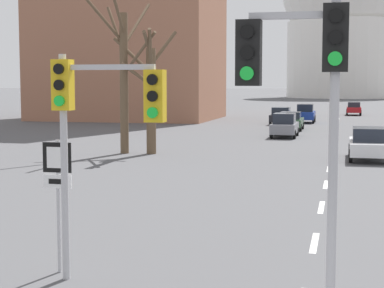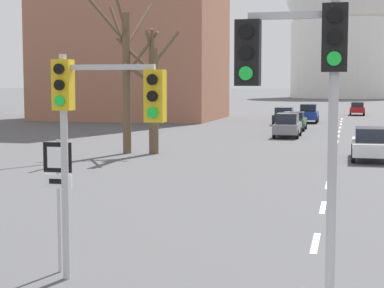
% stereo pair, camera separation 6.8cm
% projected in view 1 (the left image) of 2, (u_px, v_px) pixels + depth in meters
% --- Properties ---
extents(lane_stripe_1, '(0.16, 2.00, 0.01)m').
position_uv_depth(lane_stripe_1, '(314.00, 243.00, 15.30)').
color(lane_stripe_1, silver).
rests_on(lane_stripe_1, ground_plane).
extents(lane_stripe_2, '(0.16, 2.00, 0.01)m').
position_uv_depth(lane_stripe_2, '(321.00, 207.00, 19.66)').
color(lane_stripe_2, silver).
rests_on(lane_stripe_2, ground_plane).
extents(lane_stripe_3, '(0.16, 2.00, 0.01)m').
position_uv_depth(lane_stripe_3, '(326.00, 185.00, 24.02)').
color(lane_stripe_3, silver).
rests_on(lane_stripe_3, ground_plane).
extents(lane_stripe_4, '(0.16, 2.00, 0.01)m').
position_uv_depth(lane_stripe_4, '(329.00, 169.00, 28.37)').
color(lane_stripe_4, silver).
rests_on(lane_stripe_4, ground_plane).
extents(lane_stripe_5, '(0.16, 2.00, 0.01)m').
position_uv_depth(lane_stripe_5, '(331.00, 157.00, 32.73)').
color(lane_stripe_5, silver).
rests_on(lane_stripe_5, ground_plane).
extents(lane_stripe_6, '(0.16, 2.00, 0.01)m').
position_uv_depth(lane_stripe_6, '(333.00, 149.00, 37.09)').
color(lane_stripe_6, silver).
rests_on(lane_stripe_6, ground_plane).
extents(lane_stripe_7, '(0.16, 2.00, 0.01)m').
position_uv_depth(lane_stripe_7, '(334.00, 142.00, 41.44)').
color(lane_stripe_7, silver).
rests_on(lane_stripe_7, ground_plane).
extents(lane_stripe_8, '(0.16, 2.00, 0.01)m').
position_uv_depth(lane_stripe_8, '(335.00, 136.00, 45.80)').
color(lane_stripe_8, silver).
rests_on(lane_stripe_8, ground_plane).
extents(lane_stripe_9, '(0.16, 2.00, 0.01)m').
position_uv_depth(lane_stripe_9, '(336.00, 131.00, 50.16)').
color(lane_stripe_9, silver).
rests_on(lane_stripe_9, ground_plane).
extents(lane_stripe_10, '(0.16, 2.00, 0.01)m').
position_uv_depth(lane_stripe_10, '(337.00, 127.00, 54.51)').
color(lane_stripe_10, silver).
rests_on(lane_stripe_10, ground_plane).
extents(lane_stripe_11, '(0.16, 2.00, 0.01)m').
position_uv_depth(lane_stripe_11, '(338.00, 124.00, 58.87)').
color(lane_stripe_11, silver).
rests_on(lane_stripe_11, ground_plane).
extents(lane_stripe_12, '(0.16, 2.00, 0.01)m').
position_uv_depth(lane_stripe_12, '(338.00, 121.00, 63.23)').
color(lane_stripe_12, silver).
rests_on(lane_stripe_12, ground_plane).
extents(lane_stripe_13, '(0.16, 2.00, 0.01)m').
position_uv_depth(lane_stripe_13, '(339.00, 119.00, 67.58)').
color(lane_stripe_13, silver).
rests_on(lane_stripe_13, ground_plane).
extents(traffic_signal_near_left, '(2.18, 0.34, 4.35)m').
position_uv_depth(traffic_signal_near_left, '(96.00, 111.00, 12.02)').
color(traffic_signal_near_left, '#B2B2B7').
rests_on(traffic_signal_near_left, ground_plane).
extents(traffic_signal_centre_tall, '(1.60, 0.34, 5.03)m').
position_uv_depth(traffic_signal_centre_tall, '(304.00, 84.00, 9.25)').
color(traffic_signal_centre_tall, '#B2B2B7').
rests_on(traffic_signal_centre_tall, ground_plane).
extents(route_sign_post, '(0.60, 0.08, 2.69)m').
position_uv_depth(route_sign_post, '(58.00, 182.00, 12.75)').
color(route_sign_post, '#B2B2B7').
rests_on(route_sign_post, ground_plane).
extents(sedan_near_left, '(1.79, 3.85, 1.78)m').
position_uv_depth(sedan_near_left, '(305.00, 113.00, 60.89)').
color(sedan_near_left, navy).
rests_on(sedan_near_left, ground_plane).
extents(sedan_near_right, '(1.91, 4.22, 1.48)m').
position_uv_depth(sedan_near_right, '(291.00, 121.00, 51.43)').
color(sedan_near_right, '#2D4C33').
rests_on(sedan_near_right, ground_plane).
extents(sedan_mid_centre, '(1.76, 4.27, 1.68)m').
position_uv_depth(sedan_mid_centre, '(285.00, 125.00, 44.87)').
color(sedan_mid_centre, slate).
rests_on(sedan_mid_centre, ground_plane).
extents(sedan_far_left, '(1.88, 4.13, 1.58)m').
position_uv_depth(sedan_far_left, '(281.00, 116.00, 58.51)').
color(sedan_far_left, black).
rests_on(sedan_far_left, ground_plane).
extents(sedan_far_right, '(1.87, 4.59, 1.61)m').
position_uv_depth(sedan_far_right, '(368.00, 143.00, 31.66)').
color(sedan_far_right, silver).
rests_on(sedan_far_right, ground_plane).
extents(sedan_distant_centre, '(1.71, 3.99, 1.53)m').
position_uv_depth(sedan_distant_centre, '(354.00, 108.00, 75.11)').
color(sedan_distant_centre, maroon).
rests_on(sedan_distant_centre, ground_plane).
extents(bare_tree_left_near, '(4.16, 5.06, 8.80)m').
position_uv_depth(bare_tree_left_near, '(124.00, 72.00, 34.19)').
color(bare_tree_left_near, brown).
rests_on(bare_tree_left_near, ground_plane).
extents(bare_tree_left_far, '(3.19, 3.34, 6.62)m').
position_uv_depth(bare_tree_left_far, '(150.00, 92.00, 34.05)').
color(bare_tree_left_far, brown).
rests_on(bare_tree_left_far, ground_plane).
extents(capitol_dome, '(31.84, 31.84, 44.97)m').
position_uv_depth(capitol_dome, '(345.00, 11.00, 161.74)').
color(capitol_dome, silver).
rests_on(capitol_dome, ground_plane).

